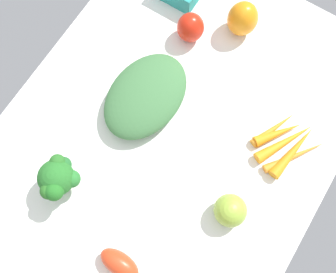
# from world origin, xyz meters

# --- Properties ---
(tablecloth) EXTENTS (1.04, 0.76, 0.02)m
(tablecloth) POSITION_xyz_m (0.00, 0.00, 0.01)
(tablecloth) COLOR white
(tablecloth) RESTS_ON ground
(roma_tomato) EXTENTS (0.05, 0.09, 0.05)m
(roma_tomato) POSITION_xyz_m (-0.30, -0.06, 0.04)
(roma_tomato) COLOR red
(roma_tomato) RESTS_ON tablecloth
(bell_pepper_orange) EXTENTS (0.09, 0.09, 0.10)m
(bell_pepper_orange) POSITION_xyz_m (0.35, 0.00, 0.07)
(bell_pepper_orange) COLOR orange
(bell_pepper_orange) RESTS_ON tablecloth
(broccoli_head) EXTENTS (0.10, 0.09, 0.11)m
(broccoli_head) POSITION_xyz_m (-0.22, 0.15, 0.09)
(broccoli_head) COLOR #95BE73
(broccoli_head) RESTS_ON tablecloth
(heirloom_tomato_green) EXTENTS (0.07, 0.07, 0.07)m
(heirloom_tomato_green) POSITION_xyz_m (-0.08, -0.21, 0.06)
(heirloom_tomato_green) COLOR #91B33A
(heirloom_tomato_green) RESTS_ON tablecloth
(leafy_greens_clump) EXTENTS (0.25, 0.18, 0.07)m
(leafy_greens_clump) POSITION_xyz_m (0.05, 0.10, 0.05)
(leafy_greens_clump) COLOR #3D703F
(leafy_greens_clump) RESTS_ON tablecloth
(bell_pepper_red) EXTENTS (0.08, 0.08, 0.08)m
(bell_pepper_red) POSITION_xyz_m (0.26, 0.10, 0.06)
(bell_pepper_red) COLOR red
(bell_pepper_red) RESTS_ON tablecloth
(carrot_bunch) EXTENTS (0.17, 0.16, 0.03)m
(carrot_bunch) POSITION_xyz_m (0.14, -0.24, 0.03)
(carrot_bunch) COLOR orange
(carrot_bunch) RESTS_ON tablecloth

